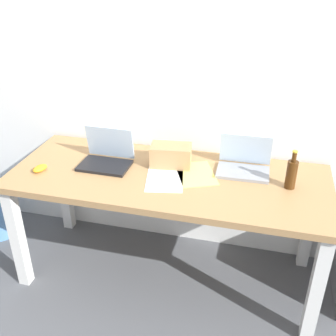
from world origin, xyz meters
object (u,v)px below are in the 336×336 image
(laptop_right, at_px, (244,164))
(cardboard_box, at_px, (171,155))
(laptop_left, at_px, (107,157))
(desk, at_px, (168,189))
(beer_bottle, at_px, (292,173))
(computer_mouse, at_px, (40,168))

(laptop_right, xyz_separation_m, cardboard_box, (-0.44, -0.04, 0.02))
(laptop_left, distance_m, cardboard_box, 0.40)
(desk, height_order, laptop_left, laptop_left)
(beer_bottle, xyz_separation_m, cardboard_box, (-0.71, 0.09, -0.02))
(laptop_left, bearing_deg, laptop_right, 8.46)
(laptop_right, relative_size, computer_mouse, 3.11)
(beer_bottle, height_order, computer_mouse, beer_bottle)
(laptop_left, height_order, computer_mouse, laptop_left)
(desk, height_order, beer_bottle, beer_bottle)
(desk, xyz_separation_m, computer_mouse, (-0.76, -0.13, 0.11))
(computer_mouse, relative_size, cardboard_box, 0.41)
(desk, xyz_separation_m, cardboard_box, (-0.01, 0.13, 0.16))
(laptop_left, distance_m, beer_bottle, 1.09)
(laptop_right, bearing_deg, cardboard_box, -175.07)
(desk, relative_size, beer_bottle, 8.25)
(laptop_left, xyz_separation_m, beer_bottle, (1.09, -0.01, 0.04))
(desk, xyz_separation_m, beer_bottle, (0.69, 0.04, 0.18))
(laptop_right, bearing_deg, beer_bottle, -26.23)
(beer_bottle, height_order, cardboard_box, beer_bottle)
(beer_bottle, bearing_deg, laptop_left, 179.54)
(laptop_right, relative_size, cardboard_box, 1.28)
(computer_mouse, height_order, cardboard_box, cardboard_box)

